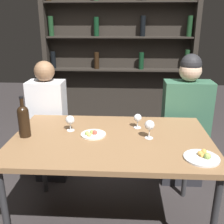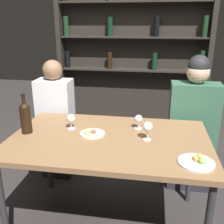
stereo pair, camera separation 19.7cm
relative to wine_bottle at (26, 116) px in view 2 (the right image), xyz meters
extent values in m
plane|color=#332D2D|center=(0.63, 0.01, -0.89)|extent=(10.00, 10.00, 0.00)
cube|color=olive|center=(0.63, 0.01, -0.15)|extent=(1.44, 0.90, 0.04)
cylinder|color=#2D2D30|center=(-0.03, -0.38, -0.53)|extent=(0.04, 0.04, 0.73)
cylinder|color=#2D2D30|center=(-0.03, 0.40, -0.53)|extent=(0.04, 0.04, 0.73)
cylinder|color=#2D2D30|center=(1.29, 0.40, -0.53)|extent=(0.04, 0.04, 0.73)
cube|color=#28231E|center=(0.63, 1.87, 0.07)|extent=(1.93, 0.02, 1.94)
cube|color=#28231E|center=(-0.34, 1.77, 0.07)|extent=(0.06, 0.18, 1.94)
cube|color=#28231E|center=(1.59, 1.77, 0.07)|extent=(0.06, 0.18, 1.94)
cube|color=#28231E|center=(0.63, 1.77, 0.06)|extent=(1.85, 0.18, 0.02)
cylinder|color=black|center=(-0.25, 1.77, 0.18)|extent=(0.07, 0.07, 0.22)
cylinder|color=black|center=(0.33, 1.76, 0.18)|extent=(0.07, 0.07, 0.22)
cylinder|color=black|center=(0.92, 1.76, 0.18)|extent=(0.07, 0.07, 0.22)
cylinder|color=#19381E|center=(1.51, 1.76, 0.19)|extent=(0.07, 0.07, 0.26)
cube|color=#28231E|center=(0.63, 1.77, 0.47)|extent=(1.85, 0.18, 0.02)
cylinder|color=#19381E|center=(-0.25, 1.78, 0.61)|extent=(0.07, 0.07, 0.25)
cylinder|color=black|center=(0.33, 1.78, 0.60)|extent=(0.07, 0.07, 0.23)
cylinder|color=black|center=(0.92, 1.77, 0.61)|extent=(0.07, 0.07, 0.25)
cylinder|color=#19381E|center=(1.51, 1.76, 0.61)|extent=(0.07, 0.07, 0.25)
cube|color=#28231E|center=(0.63, 1.77, 0.89)|extent=(1.85, 0.18, 0.02)
cylinder|color=black|center=(0.00, 0.00, -0.03)|extent=(0.08, 0.08, 0.19)
sphere|color=black|center=(0.00, 0.00, 0.06)|extent=(0.08, 0.08, 0.08)
cylinder|color=black|center=(0.00, 0.00, 0.11)|extent=(0.03, 0.03, 0.10)
cylinder|color=black|center=(0.00, 0.00, 0.17)|extent=(0.03, 0.03, 0.01)
cylinder|color=silver|center=(0.82, 0.21, -0.13)|extent=(0.06, 0.06, 0.00)
cylinder|color=silver|center=(0.82, 0.21, -0.09)|extent=(0.01, 0.01, 0.06)
sphere|color=silver|center=(0.82, 0.21, -0.04)|extent=(0.06, 0.06, 0.06)
cylinder|color=silver|center=(0.31, 0.12, -0.13)|extent=(0.06, 0.06, 0.00)
cylinder|color=silver|center=(0.31, 0.12, -0.09)|extent=(0.01, 0.01, 0.07)
sphere|color=silver|center=(0.31, 0.12, -0.04)|extent=(0.07, 0.07, 0.07)
cylinder|color=silver|center=(0.90, 0.02, -0.13)|extent=(0.06, 0.06, 0.00)
cylinder|color=silver|center=(0.90, 0.02, -0.09)|extent=(0.01, 0.01, 0.08)
sphere|color=silver|center=(0.90, 0.02, -0.03)|extent=(0.07, 0.07, 0.07)
cylinder|color=silver|center=(0.49, 0.04, -0.12)|extent=(0.19, 0.19, 0.01)
sphere|color=#99B256|center=(0.48, 0.05, -0.11)|extent=(0.03, 0.03, 0.03)
sphere|color=#B74C3D|center=(0.51, 0.04, -0.11)|extent=(0.04, 0.04, 0.04)
sphere|color=#99B256|center=(0.45, 0.03, -0.11)|extent=(0.03, 0.03, 0.03)
sphere|color=#B74C3D|center=(0.48, 0.06, -0.11)|extent=(0.03, 0.03, 0.03)
sphere|color=#E5BC66|center=(0.47, 0.00, -0.11)|extent=(0.03, 0.03, 0.03)
cylinder|color=silver|center=(1.20, -0.27, -0.12)|extent=(0.22, 0.22, 0.01)
sphere|color=gold|center=(1.20, -0.26, -0.11)|extent=(0.03, 0.03, 0.03)
sphere|color=gold|center=(1.20, -0.24, -0.11)|extent=(0.03, 0.03, 0.03)
sphere|color=#99B256|center=(1.23, -0.28, -0.10)|extent=(0.04, 0.04, 0.04)
sphere|color=gold|center=(1.23, -0.22, -0.11)|extent=(0.04, 0.04, 0.04)
cube|color=#26262B|center=(-0.03, 0.65, -0.67)|extent=(0.31, 0.22, 0.45)
cube|color=white|center=(-0.03, 0.65, -0.15)|extent=(0.34, 0.22, 0.58)
sphere|color=#8C6647|center=(-0.03, 0.65, 0.23)|extent=(0.19, 0.19, 0.19)
cube|color=#26262B|center=(1.30, 0.65, -0.67)|extent=(0.39, 0.22, 0.45)
cube|color=#38664C|center=(1.30, 0.65, -0.15)|extent=(0.44, 0.22, 0.59)
sphere|color=beige|center=(1.30, 0.65, 0.25)|extent=(0.20, 0.20, 0.20)
sphere|color=#262628|center=(1.30, 0.65, 0.30)|extent=(0.19, 0.19, 0.19)
camera|label=1|loc=(0.73, -1.72, 0.67)|focal=42.00mm
camera|label=2|loc=(0.93, -1.69, 0.67)|focal=42.00mm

